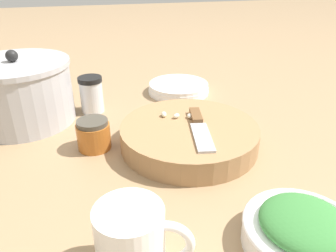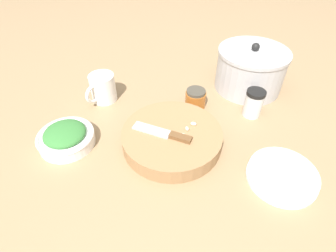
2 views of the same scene
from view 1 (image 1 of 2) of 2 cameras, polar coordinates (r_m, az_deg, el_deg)
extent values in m
plane|color=#997A56|center=(0.70, 0.62, -4.41)|extent=(5.00, 5.00, 0.00)
cylinder|color=#9E754C|center=(0.71, 3.68, -1.68)|extent=(0.30, 0.30, 0.05)
cube|color=brown|center=(0.73, 4.88, 1.78)|extent=(0.07, 0.03, 0.01)
cube|color=#B2B2B7|center=(0.65, 5.99, -1.93)|extent=(0.12, 0.05, 0.01)
ellipsoid|color=#EAECCC|center=(0.74, -1.00, 2.02)|extent=(0.02, 0.01, 0.01)
ellipsoid|color=beige|center=(0.73, 3.84, 1.75)|extent=(0.02, 0.02, 0.01)
ellipsoid|color=beige|center=(0.73, 1.48, 1.76)|extent=(0.02, 0.02, 0.01)
cylinder|color=white|center=(0.53, 22.13, -17.38)|extent=(0.17, 0.17, 0.03)
torus|color=white|center=(0.51, 22.48, -15.98)|extent=(0.17, 0.17, 0.01)
ellipsoid|color=#387A38|center=(0.51, 22.65, -15.30)|extent=(0.12, 0.12, 0.04)
cylinder|color=silver|center=(0.89, -13.14, 4.99)|extent=(0.06, 0.06, 0.08)
cylinder|color=black|center=(0.88, -13.47, 7.90)|extent=(0.06, 0.06, 0.01)
cylinder|color=white|center=(0.44, -6.59, -19.20)|extent=(0.09, 0.09, 0.10)
torus|color=white|center=(0.44, 0.06, -19.62)|extent=(0.03, 0.07, 0.07)
cylinder|color=white|center=(1.01, 1.84, 6.12)|extent=(0.18, 0.18, 0.01)
cylinder|color=white|center=(1.01, 1.85, 6.65)|extent=(0.18, 0.18, 0.01)
cylinder|color=white|center=(1.00, 1.86, 7.19)|extent=(0.18, 0.18, 0.01)
cylinder|color=#B26023|center=(0.72, -12.80, -1.75)|extent=(0.07, 0.07, 0.06)
cylinder|color=#474238|center=(0.71, -13.07, 0.60)|extent=(0.07, 0.07, 0.01)
cylinder|color=#B2B2B7|center=(0.88, -24.33, 5.00)|extent=(0.25, 0.25, 0.14)
cylinder|color=#B2B2B7|center=(0.86, -25.30, 9.70)|extent=(0.26, 0.26, 0.01)
sphere|color=black|center=(0.86, -25.57, 10.97)|extent=(0.03, 0.03, 0.03)
camera|label=2|loc=(1.04, 39.12, 33.76)|focal=28.00mm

